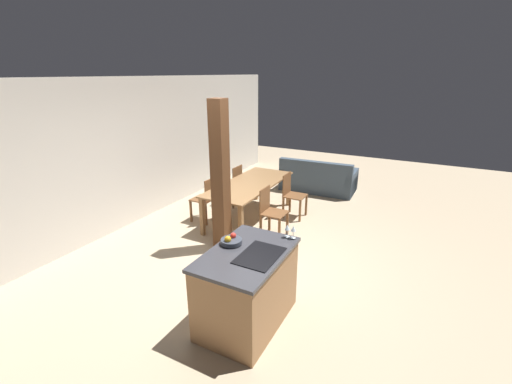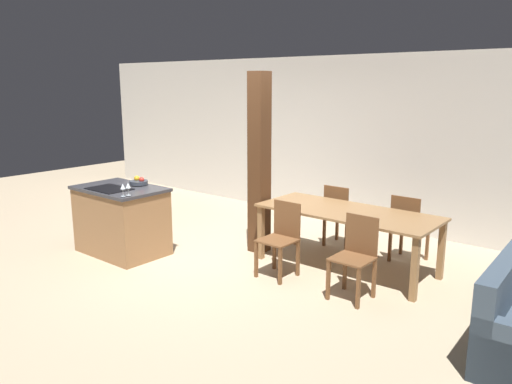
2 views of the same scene
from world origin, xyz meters
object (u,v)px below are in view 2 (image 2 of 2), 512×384
Objects in this scene: kitchen_island at (122,220)px; wine_glass_middle at (128,186)px; dining_table at (347,217)px; dining_chair_near_right at (355,255)px; dining_chair_far_left at (340,214)px; dining_chair_far_right at (408,227)px; wine_glass_near at (123,187)px; fruit_bowl at (139,182)px; timber_post at (259,164)px; dining_chair_near_left at (281,237)px.

wine_glass_middle is at bearing -25.21° from kitchen_island.
dining_chair_near_right is (0.49, -0.69, -0.19)m from dining_table.
dining_chair_far_left is 1.00× the size of dining_chair_far_right.
wine_glass_middle is (0.00, 0.08, 0.00)m from wine_glass_near.
dining_chair_near_right is at bearing 21.86° from wine_glass_near.
fruit_bowl is 1.65m from timber_post.
dining_chair_near_left is 1.18m from timber_post.
dining_table is at bearing 54.27° from dining_chair_near_left.
dining_chair_far_right is 0.37× the size of timber_post.
kitchen_island reaches higher than dining_chair_far_left.
wine_glass_middle is at bearing -149.04° from dining_chair_near_left.
wine_glass_near reaches higher than dining_chair_far_right.
wine_glass_middle is at bearing -141.84° from dining_table.
dining_table is 0.87m from dining_chair_near_left.
dining_table is (2.10, 1.73, -0.38)m from wine_glass_near.
timber_post is at bearing -172.50° from dining_table.
dining_chair_near_right is 1.38m from dining_chair_far_right.
wine_glass_near is at bearing -31.61° from kitchen_island.
wine_glass_middle is at bearing -159.62° from dining_chair_near_right.
kitchen_island is 7.66× the size of wine_glass_middle.
dining_chair_far_right is 2.08m from timber_post.
dining_chair_far_left reaches higher than dining_table.
wine_glass_near is 0.18× the size of dining_chair_near_right.
wine_glass_middle is (0.45, -0.50, 0.08)m from fruit_bowl.
dining_chair_near_right is 1.97m from timber_post.
timber_post is (-0.76, -0.85, 0.74)m from dining_chair_far_left.
dining_chair_far_left and dining_chair_far_right have the same top height.
dining_chair_far_left is 0.99m from dining_chair_far_right.
dining_table is at bearing 125.73° from dining_chair_far_left.
dining_chair_far_left is at bearing 55.49° from wine_glass_middle.
dining_chair_near_left and dining_chair_near_right have the same top height.
dining_chair_far_right is at bearing 54.27° from dining_table.
dining_chair_far_right is at bearing 26.02° from timber_post.
timber_post is (-1.75, 0.52, 0.74)m from dining_chair_near_right.
dining_table is at bearing 125.73° from dining_chair_near_right.
fruit_bowl is at bearing -142.82° from timber_post.
dining_chair_far_right is (0.00, 1.38, 0.00)m from dining_chair_near_right.
dining_chair_far_left is at bearing 56.36° from wine_glass_near.
dining_chair_near_right is (2.60, 0.97, -0.56)m from wine_glass_middle.
dining_chair_far_left is (2.14, 2.09, 0.01)m from kitchen_island.
timber_post reaches higher than dining_table.
kitchen_island is 0.56m from fruit_bowl.
dining_table is 2.49× the size of dining_chair_far_left.
dining_chair_far_left is at bearing 0.00° from dining_chair_far_right.
wine_glass_near is at bearing -147.06° from dining_chair_near_left.
wine_glass_near is 0.18× the size of dining_chair_near_left.
kitchen_island is at bearing 154.79° from wine_glass_middle.
dining_chair_near_right is (0.99, 0.00, 0.00)m from dining_chair_near_left.
timber_post is (-1.25, -0.16, 0.55)m from dining_table.
wine_glass_middle reaches higher than dining_chair_far_right.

